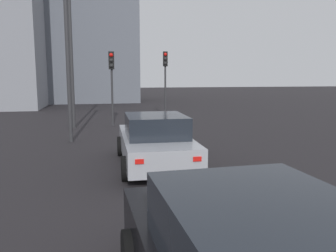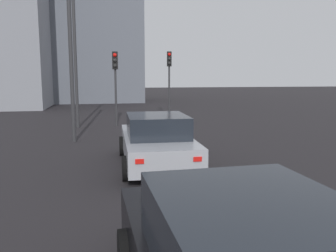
# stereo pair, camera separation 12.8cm
# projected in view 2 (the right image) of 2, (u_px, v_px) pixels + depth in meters

# --- Properties ---
(car_silver_lead) EXTENTS (4.58, 2.18, 1.52)m
(car_silver_lead) POSITION_uv_depth(u_px,v_px,m) (156.00, 141.00, 9.92)
(car_silver_lead) COLOR #A8AAB2
(car_silver_lead) RESTS_ON ground_plane
(traffic_light_near_left) EXTENTS (0.32, 0.30, 3.87)m
(traffic_light_near_left) POSITION_uv_depth(u_px,v_px,m) (115.00, 73.00, 17.52)
(traffic_light_near_left) COLOR #2D2D30
(traffic_light_near_left) RESTS_ON ground_plane
(traffic_light_near_right) EXTENTS (0.33, 0.30, 4.12)m
(traffic_light_near_right) POSITION_uv_depth(u_px,v_px,m) (169.00, 71.00, 21.00)
(traffic_light_near_right) COLOR #2D2D30
(traffic_light_near_right) RESTS_ON ground_plane
(street_lamp_kerbside) EXTENTS (0.56, 0.36, 8.21)m
(street_lamp_kerbside) POSITION_uv_depth(u_px,v_px,m) (74.00, 32.00, 16.77)
(street_lamp_kerbside) COLOR #2D2D30
(street_lamp_kerbside) RESTS_ON ground_plane
(street_lamp_far) EXTENTS (0.56, 0.36, 7.27)m
(street_lamp_far) POSITION_uv_depth(u_px,v_px,m) (70.00, 32.00, 13.06)
(street_lamp_far) COLOR #2D2D30
(street_lamp_far) RESTS_ON ground_plane
(building_facade_left) EXTENTS (8.58, 9.41, 12.07)m
(building_facade_left) POSITION_uv_depth(u_px,v_px,m) (95.00, 44.00, 35.77)
(building_facade_left) COLOR slate
(building_facade_left) RESTS_ON ground_plane
(building_facade_center) EXTENTS (15.23, 8.20, 14.66)m
(building_facade_center) POSITION_uv_depth(u_px,v_px,m) (6.00, 25.00, 31.44)
(building_facade_center) COLOR gray
(building_facade_center) RESTS_ON ground_plane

